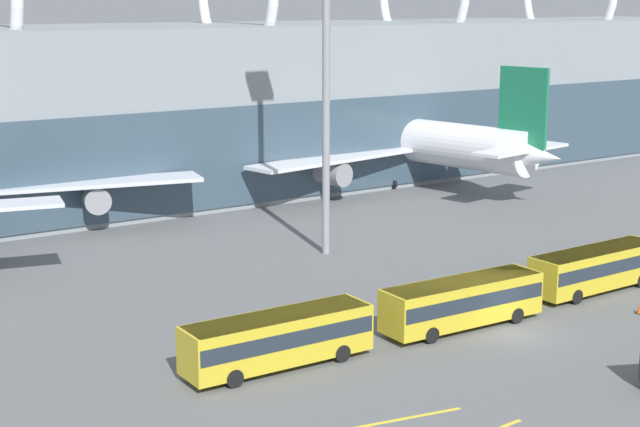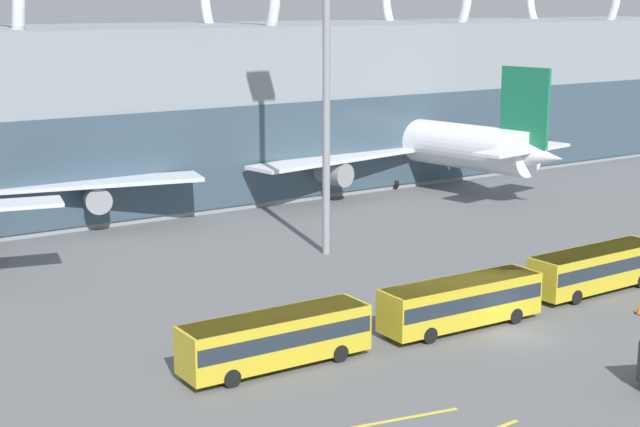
% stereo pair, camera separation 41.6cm
% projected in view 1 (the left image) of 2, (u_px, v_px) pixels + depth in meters
% --- Properties ---
extents(ground_plane, '(440.00, 440.00, 0.00)m').
position_uv_depth(ground_plane, '(518.00, 335.00, 59.67)').
color(ground_plane, slate).
extents(terminal_building, '(149.51, 25.37, 29.14)m').
position_uv_depth(terminal_building, '(496.00, 85.00, 128.91)').
color(terminal_building, gray).
rests_on(terminal_building, ground_plane).
extents(airliner_at_gate_far, '(44.16, 40.35, 13.63)m').
position_uv_depth(airliner_at_gate_far, '(407.00, 139.00, 107.31)').
color(airliner_at_gate_far, white).
rests_on(airliner_at_gate_far, ground_plane).
extents(shuttle_bus_0, '(11.12, 2.96, 3.01)m').
position_uv_depth(shuttle_bus_0, '(278.00, 337.00, 54.01)').
color(shuttle_bus_0, gold).
rests_on(shuttle_bus_0, ground_plane).
extents(shuttle_bus_1, '(11.15, 3.07, 3.01)m').
position_uv_depth(shuttle_bus_1, '(462.00, 300.00, 60.65)').
color(shuttle_bus_1, gold).
rests_on(shuttle_bus_1, ground_plane).
extents(shuttle_bus_2, '(11.11, 2.91, 3.01)m').
position_uv_depth(shuttle_bus_2, '(596.00, 266.00, 68.28)').
color(shuttle_bus_2, gold).
rests_on(shuttle_bus_2, ground_plane).
extents(floodlight_mast, '(2.47, 2.47, 29.06)m').
position_uv_depth(floodlight_mast, '(326.00, 25.00, 75.00)').
color(floodlight_mast, gray).
rests_on(floodlight_mast, ground_plane).
extents(lane_stripe_1, '(6.13, 1.43, 0.01)m').
position_uv_depth(lane_stripe_1, '(405.00, 418.00, 47.69)').
color(lane_stripe_1, yellow).
rests_on(lane_stripe_1, ground_plane).
extents(lane_stripe_4, '(9.25, 2.33, 0.01)m').
position_uv_depth(lane_stripe_4, '(589.00, 265.00, 75.42)').
color(lane_stripe_4, yellow).
rests_on(lane_stripe_4, ground_plane).
extents(traffic_cone_0, '(0.53, 0.53, 0.68)m').
position_uv_depth(traffic_cone_0, '(640.00, 309.00, 63.65)').
color(traffic_cone_0, black).
rests_on(traffic_cone_0, ground_plane).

